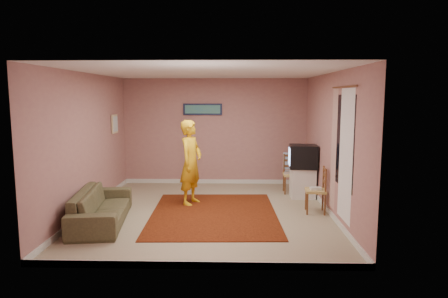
{
  "coord_description": "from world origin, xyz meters",
  "views": [
    {
      "loc": [
        0.48,
        -7.3,
        2.18
      ],
      "look_at": [
        0.27,
        0.6,
        1.12
      ],
      "focal_mm": 32.0,
      "sensor_mm": 36.0,
      "label": 1
    }
  ],
  "objects_px": {
    "chair_b": "(316,185)",
    "person": "(191,162)",
    "crt_tv": "(303,157)",
    "sofa": "(102,207)",
    "tv_cabinet": "(303,183)",
    "chair_a": "(292,170)"
  },
  "relations": [
    {
      "from": "chair_a",
      "to": "sofa",
      "type": "height_order",
      "value": "chair_a"
    },
    {
      "from": "chair_a",
      "to": "person",
      "type": "xyz_separation_m",
      "value": [
        -2.17,
        -0.97,
        0.32
      ]
    },
    {
      "from": "crt_tv",
      "to": "sofa",
      "type": "xyz_separation_m",
      "value": [
        -3.74,
        -1.85,
        -0.6
      ]
    },
    {
      "from": "tv_cabinet",
      "to": "person",
      "type": "xyz_separation_m",
      "value": [
        -2.34,
        -0.58,
        0.53
      ]
    },
    {
      "from": "tv_cabinet",
      "to": "sofa",
      "type": "bearing_deg",
      "value": -153.73
    },
    {
      "from": "chair_b",
      "to": "tv_cabinet",
      "type": "bearing_deg",
      "value": -172.0
    },
    {
      "from": "chair_b",
      "to": "sofa",
      "type": "bearing_deg",
      "value": -73.75
    },
    {
      "from": "tv_cabinet",
      "to": "sofa",
      "type": "relative_size",
      "value": 0.32
    },
    {
      "from": "tv_cabinet",
      "to": "sofa",
      "type": "xyz_separation_m",
      "value": [
        -3.75,
        -1.85,
        -0.03
      ]
    },
    {
      "from": "person",
      "to": "tv_cabinet",
      "type": "bearing_deg",
      "value": -54.49
    },
    {
      "from": "chair_b",
      "to": "person",
      "type": "relative_size",
      "value": 0.28
    },
    {
      "from": "tv_cabinet",
      "to": "chair_b",
      "type": "bearing_deg",
      "value": -87.46
    },
    {
      "from": "tv_cabinet",
      "to": "chair_a",
      "type": "height_order",
      "value": "chair_a"
    },
    {
      "from": "crt_tv",
      "to": "sofa",
      "type": "height_order",
      "value": "crt_tv"
    },
    {
      "from": "chair_a",
      "to": "tv_cabinet",
      "type": "bearing_deg",
      "value": -65.49
    },
    {
      "from": "person",
      "to": "chair_b",
      "type": "bearing_deg",
      "value": -81.27
    },
    {
      "from": "crt_tv",
      "to": "chair_b",
      "type": "distance_m",
      "value": 1.19
    },
    {
      "from": "chair_a",
      "to": "chair_b",
      "type": "bearing_deg",
      "value": -80.63
    },
    {
      "from": "crt_tv",
      "to": "person",
      "type": "xyz_separation_m",
      "value": [
        -2.34,
        -0.58,
        -0.04
      ]
    },
    {
      "from": "tv_cabinet",
      "to": "chair_b",
      "type": "relative_size",
      "value": 1.37
    },
    {
      "from": "chair_a",
      "to": "person",
      "type": "bearing_deg",
      "value": -154.72
    },
    {
      "from": "chair_a",
      "to": "chair_b",
      "type": "relative_size",
      "value": 1.0
    }
  ]
}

